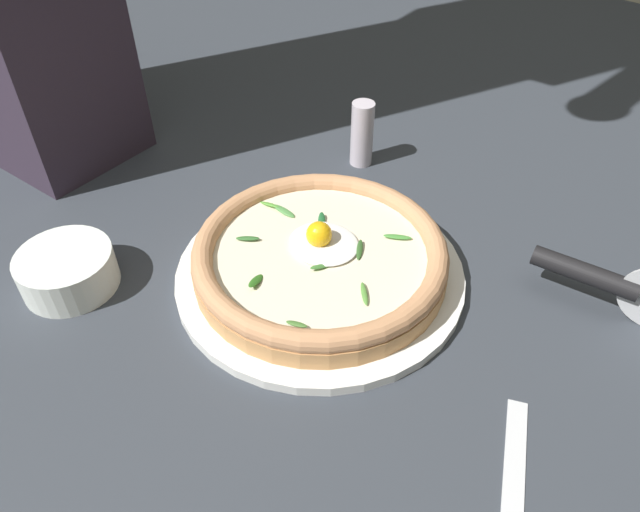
# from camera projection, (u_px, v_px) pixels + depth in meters

# --- Properties ---
(ground_plane) EXTENTS (2.40, 2.40, 0.03)m
(ground_plane) POSITION_uv_depth(u_px,v_px,m) (276.00, 286.00, 0.69)
(ground_plane) COLOR #333840
(ground_plane) RESTS_ON ground
(pizza_plate) EXTENTS (0.33, 0.33, 0.01)m
(pizza_plate) POSITION_uv_depth(u_px,v_px,m) (320.00, 273.00, 0.67)
(pizza_plate) COLOR white
(pizza_plate) RESTS_ON ground
(pizza) EXTENTS (0.28, 0.28, 0.06)m
(pizza) POSITION_uv_depth(u_px,v_px,m) (320.00, 256.00, 0.65)
(pizza) COLOR tan
(pizza) RESTS_ON pizza_plate
(side_bowl) EXTENTS (0.11, 0.11, 0.04)m
(side_bowl) POSITION_uv_depth(u_px,v_px,m) (68.00, 270.00, 0.65)
(side_bowl) COLOR white
(side_bowl) RESTS_ON ground
(pizza_cutter) EXTENTS (0.17, 0.04, 0.08)m
(pizza_cutter) POSITION_uv_depth(u_px,v_px,m) (605.00, 280.00, 0.61)
(pizza_cutter) COLOR silver
(pizza_cutter) RESTS_ON ground
(pepper_shaker) EXTENTS (0.03, 0.03, 0.09)m
(pepper_shaker) POSITION_uv_depth(u_px,v_px,m) (362.00, 134.00, 0.82)
(pepper_shaker) COLOR silver
(pepper_shaker) RESTS_ON ground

